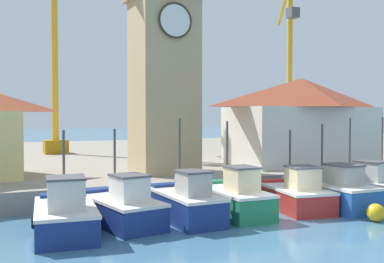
{
  "coord_description": "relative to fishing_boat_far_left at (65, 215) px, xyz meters",
  "views": [
    {
      "loc": [
        -11.49,
        -14.56,
        4.35
      ],
      "look_at": [
        -0.92,
        8.3,
        3.5
      ],
      "focal_mm": 42.0,
      "sensor_mm": 36.0,
      "label": 1
    }
  ],
  "objects": [
    {
      "name": "port_crane_far",
      "position": [
        3.13,
        24.69,
        8.21
      ],
      "size": [
        4.15,
        6.7,
        20.35
      ],
      "color": "#976E11",
      "rests_on": "quay_wharf"
    },
    {
      "name": "fishing_boat_mid_right",
      "position": [
        12.34,
        -0.26,
        0.02
      ],
      "size": [
        2.22,
        5.07,
        3.98
      ],
      "color": "#2356A8",
      "rests_on": "ground"
    },
    {
      "name": "fishing_boat_right_inner",
      "position": [
        14.98,
        0.54,
        -0.02
      ],
      "size": [
        2.84,
        4.88,
        4.29
      ],
      "color": "navy",
      "rests_on": "ground"
    },
    {
      "name": "warehouse_right",
      "position": [
        17.62,
        8.62,
        3.38
      ],
      "size": [
        10.43,
        5.59,
        5.99
      ],
      "color": "silver",
      "rests_on": "quay_wharf"
    },
    {
      "name": "mooring_buoy",
      "position": [
        11.99,
        -3.29,
        -0.36
      ],
      "size": [
        0.74,
        0.74,
        0.74
      ],
      "primitive_type": "sphere",
      "color": "gold",
      "rests_on": "ground"
    },
    {
      "name": "clock_tower",
      "position": [
        7.02,
        8.06,
        7.09
      ],
      "size": [
        3.92,
        3.92,
        14.5
      ],
      "color": "tan",
      "rests_on": "quay_wharf"
    },
    {
      "name": "quay_wharf",
      "position": [
        8.86,
        24.05,
        -0.21
      ],
      "size": [
        120.0,
        40.0,
        1.04
      ],
      "primitive_type": "cube",
      "color": "gray",
      "rests_on": "ground"
    },
    {
      "name": "fishing_boat_left_outer",
      "position": [
        2.3,
        0.57,
        -0.02
      ],
      "size": [
        2.7,
        4.78,
        3.84
      ],
      "color": "navy",
      "rests_on": "ground"
    },
    {
      "name": "fishing_boat_left_inner",
      "position": [
        4.91,
        0.13,
        0.02
      ],
      "size": [
        2.0,
        4.42,
        4.27
      ],
      "color": "navy",
      "rests_on": "ground"
    },
    {
      "name": "fishing_boat_far_left",
      "position": [
        0.0,
        0.0,
        0.0
      ],
      "size": [
        2.62,
        4.72,
        3.83
      ],
      "color": "navy",
      "rests_on": "ground"
    },
    {
      "name": "fishing_boat_center",
      "position": [
        10.46,
        0.02,
        -0.03
      ],
      "size": [
        2.74,
        4.42,
        3.71
      ],
      "color": "#AD2823",
      "rests_on": "ground"
    },
    {
      "name": "port_crane_near",
      "position": [
        26.08,
        21.26,
        6.48
      ],
      "size": [
        3.31,
        6.65,
        17.3
      ],
      "color": "#976E11",
      "rests_on": "quay_wharf"
    },
    {
      "name": "ground_plane",
      "position": [
        8.86,
        -2.25,
        -0.73
      ],
      "size": [
        300.0,
        300.0,
        0.0
      ],
      "primitive_type": "plane",
      "color": "teal"
    },
    {
      "name": "fishing_boat_mid_left",
      "position": [
        7.27,
        0.23,
        0.02
      ],
      "size": [
        2.04,
        4.46,
        4.13
      ],
      "color": "#237A4C",
      "rests_on": "ground"
    }
  ]
}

